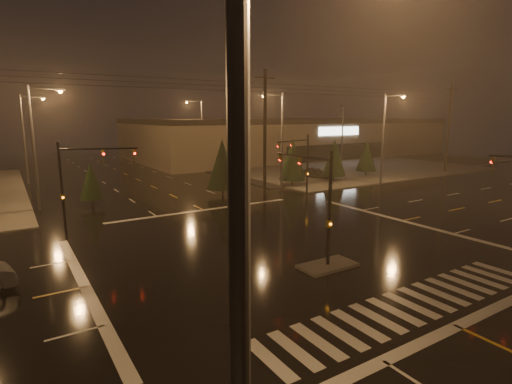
{
  "coord_description": "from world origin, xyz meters",
  "views": [
    {
      "loc": [
        -13.49,
        -18.49,
        7.61
      ],
      "look_at": [
        -0.51,
        2.11,
        3.0
      ],
      "focal_mm": 28.0,
      "sensor_mm": 36.0,
      "label": 1
    }
  ],
  "objects": [
    {
      "name": "conifer_0",
      "position": [
        13.32,
        16.47,
        3.01
      ],
      "size": [
        2.96,
        2.96,
        5.32
      ],
      "color": "black",
      "rests_on": "ground"
    },
    {
      "name": "signal_mast_ne",
      "position": [
        9.5,
        10.14,
        3.79
      ],
      "size": [
        4.84,
        1.86,
        6.0
      ],
      "color": "black",
      "rests_on": "ground"
    },
    {
      "name": "streetlight_2",
      "position": [
        -11.18,
        34.0,
        5.8
      ],
      "size": [
        2.77,
        0.32,
        10.0
      ],
      "color": "#38383A",
      "rests_on": "ground"
    },
    {
      "name": "utility_pole_1",
      "position": [
        8.0,
        14.0,
        6.13
      ],
      "size": [
        2.2,
        0.32,
        12.0
      ],
      "color": "black",
      "rests_on": "ground"
    },
    {
      "name": "conifer_1",
      "position": [
        19.47,
        16.39,
        2.84
      ],
      "size": [
        2.74,
        2.74,
        4.98
      ],
      "color": "black",
      "rests_on": "ground"
    },
    {
      "name": "conifer_4",
      "position": [
        4.21,
        15.69,
        3.09
      ],
      "size": [
        3.07,
        3.07,
        5.49
      ],
      "color": "black",
      "rests_on": "ground"
    },
    {
      "name": "conifer_3",
      "position": [
        -7.56,
        17.15,
        2.24
      ],
      "size": [
        1.97,
        1.97,
        3.78
      ],
      "color": "black",
      "rests_on": "ground"
    },
    {
      "name": "stop_bar_near",
      "position": [
        0.0,
        -11.0,
        0.01
      ],
      "size": [
        16.0,
        0.5,
        0.01
      ],
      "primitive_type": "cube",
      "color": "beige",
      "rests_on": "ground"
    },
    {
      "name": "parking_lot",
      "position": [
        35.0,
        28.0,
        0.04
      ],
      "size": [
        50.0,
        24.0,
        0.08
      ],
      "primitive_type": "cube",
      "color": "black",
      "rests_on": "ground"
    },
    {
      "name": "signal_mast_median",
      "position": [
        0.0,
        -3.07,
        3.75
      ],
      "size": [
        0.25,
        4.59,
        6.0
      ],
      "color": "black",
      "rests_on": "ground"
    },
    {
      "name": "car_parked",
      "position": [
        19.28,
        19.44,
        0.69
      ],
      "size": [
        2.76,
        4.34,
        1.37
      ],
      "primitive_type": "imported",
      "rotation": [
        0.0,
        0.0,
        0.31
      ],
      "color": "black",
      "rests_on": "ground"
    },
    {
      "name": "crosswalk",
      "position": [
        0.0,
        -9.0,
        0.01
      ],
      "size": [
        15.0,
        2.6,
        0.01
      ],
      "primitive_type": "cube",
      "color": "beige",
      "rests_on": "ground"
    },
    {
      "name": "signal_mast_nw",
      "position": [
        -9.5,
        10.14,
        3.79
      ],
      "size": [
        4.84,
        1.86,
        6.0
      ],
      "color": "black",
      "rests_on": "ground"
    },
    {
      "name": "sidewalk_ne",
      "position": [
        30.0,
        30.0,
        0.06
      ],
      "size": [
        36.0,
        36.0,
        0.12
      ],
      "primitive_type": "cube",
      "color": "#4A4742",
      "rests_on": "ground"
    },
    {
      "name": "streetlight_3",
      "position": [
        11.18,
        16.0,
        5.8
      ],
      "size": [
        2.77,
        0.32,
        10.0
      ],
      "color": "#38383A",
      "rests_on": "ground"
    },
    {
      "name": "stop_bar_far",
      "position": [
        0.0,
        11.0,
        0.01
      ],
      "size": [
        16.0,
        0.5,
        0.01
      ],
      "primitive_type": "cube",
      "color": "beige",
      "rests_on": "ground"
    },
    {
      "name": "utility_pole_2",
      "position": [
        38.0,
        14.0,
        6.13
      ],
      "size": [
        2.2,
        0.32,
        12.0
      ],
      "color": "black",
      "rests_on": "ground"
    },
    {
      "name": "streetlight_0",
      "position": [
        -11.18,
        -15.0,
        5.8
      ],
      "size": [
        2.77,
        0.32,
        10.0
      ],
      "color": "#38383A",
      "rests_on": "ground"
    },
    {
      "name": "streetlight_1",
      "position": [
        -11.18,
        18.0,
        5.8
      ],
      "size": [
        2.77,
        0.32,
        10.0
      ],
      "color": "#38383A",
      "rests_on": "ground"
    },
    {
      "name": "retail_building",
      "position": [
        35.0,
        45.99,
        3.84
      ],
      "size": [
        60.2,
        28.3,
        7.2
      ],
      "color": "#6D654E",
      "rests_on": "ground"
    },
    {
      "name": "conifer_2",
      "position": [
        25.87,
        17.26,
        2.69
      ],
      "size": [
        2.55,
        2.55,
        4.68
      ],
      "color": "black",
      "rests_on": "ground"
    },
    {
      "name": "ground",
      "position": [
        0.0,
        0.0,
        0.0
      ],
      "size": [
        140.0,
        140.0,
        0.0
      ],
      "primitive_type": "plane",
      "color": "black",
      "rests_on": "ground"
    },
    {
      "name": "streetlight_6",
      "position": [
        22.0,
        11.18,
        5.8
      ],
      "size": [
        0.32,
        2.77,
        10.0
      ],
      "color": "#38383A",
      "rests_on": "ground"
    },
    {
      "name": "median_island",
      "position": [
        0.0,
        -4.0,
        0.07
      ],
      "size": [
        3.0,
        1.6,
        0.15
      ],
      "primitive_type": "cube",
      "color": "#4A4742",
      "rests_on": "ground"
    },
    {
      "name": "streetlight_4",
      "position": [
        11.18,
        36.0,
        5.8
      ],
      "size": [
        2.77,
        0.32,
        10.0
      ],
      "color": "#38383A",
      "rests_on": "ground"
    }
  ]
}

